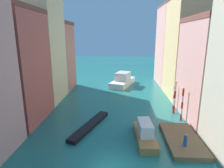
{
  "coord_description": "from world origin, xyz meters",
  "views": [
    {
      "loc": [
        0.91,
        -15.12,
        11.98
      ],
      "look_at": [
        -1.08,
        26.44,
        1.5
      ],
      "focal_mm": 30.57,
      "sensor_mm": 36.0,
      "label": 1
    }
  ],
  "objects": [
    {
      "name": "building_left_1",
      "position": [
        -13.73,
        10.36,
        7.9
      ],
      "size": [
        6.82,
        9.24,
        15.78
      ],
      "color": "#B25147",
      "rests_on": "ground"
    },
    {
      "name": "mooring_pole_2",
      "position": [
        9.79,
        15.64,
        2.2
      ],
      "size": [
        0.3,
        0.3,
        4.32
      ],
      "color": "red",
      "rests_on": "ground"
    },
    {
      "name": "building_right_2",
      "position": [
        13.73,
        23.21,
        9.64
      ],
      "size": [
        6.82,
        10.57,
        19.26
      ],
      "color": "#DBB77A",
      "rests_on": "ground"
    },
    {
      "name": "gondola_black",
      "position": [
        -3.2,
        8.31,
        0.25
      ],
      "size": [
        4.27,
        9.14,
        0.5
      ],
      "color": "black",
      "rests_on": "ground"
    },
    {
      "name": "waterfront_dock",
      "position": [
        8.14,
        5.25,
        0.26
      ],
      "size": [
        3.88,
        7.69,
        0.52
      ],
      "color": "brown",
      "rests_on": "ground"
    },
    {
      "name": "mooring_pole_0",
      "position": [
        9.73,
        11.1,
        2.55
      ],
      "size": [
        0.31,
        0.31,
        5.0
      ],
      "color": "red",
      "rests_on": "ground"
    },
    {
      "name": "person_on_dock",
      "position": [
        7.87,
        3.47,
        1.19
      ],
      "size": [
        0.36,
        0.36,
        1.43
      ],
      "color": "#234C93",
      "rests_on": "waterfront_dock"
    },
    {
      "name": "building_right_1",
      "position": [
        13.73,
        12.28,
        7.36
      ],
      "size": [
        6.82,
        10.78,
        14.69
      ],
      "color": "tan",
      "rests_on": "ground"
    },
    {
      "name": "ground_plane",
      "position": [
        0.0,
        24.5,
        0.0
      ],
      "size": [
        154.0,
        154.0,
        0.0
      ],
      "primitive_type": "plane",
      "color": "#1E6B66"
    },
    {
      "name": "mooring_pole_1",
      "position": [
        9.4,
        13.85,
        2.69
      ],
      "size": [
        0.37,
        0.37,
        5.26
      ],
      "color": "red",
      "rests_on": "ground"
    },
    {
      "name": "building_left_3",
      "position": [
        -13.73,
        27.79,
        7.56
      ],
      "size": [
        6.82,
        7.78,
        15.09
      ],
      "color": "#C6705B",
      "rests_on": "ground"
    },
    {
      "name": "vaporetto_white",
      "position": [
        1.35,
        31.31,
        1.22
      ],
      "size": [
        6.72,
        10.34,
        3.28
      ],
      "color": "white",
      "rests_on": "ground"
    },
    {
      "name": "motorboat_0",
      "position": [
        3.81,
        5.48,
        0.85
      ],
      "size": [
        2.42,
        6.62,
        2.29
      ],
      "color": "olive",
      "rests_on": "ground"
    },
    {
      "name": "building_right_3",
      "position": [
        13.73,
        33.94,
        9.65
      ],
      "size": [
        6.82,
        10.98,
        19.28
      ],
      "color": "tan",
      "rests_on": "ground"
    },
    {
      "name": "building_left_2",
      "position": [
        -13.73,
        19.48,
        9.59
      ],
      "size": [
        6.82,
        8.95,
        19.17
      ],
      "color": "beige",
      "rests_on": "ground"
    }
  ]
}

